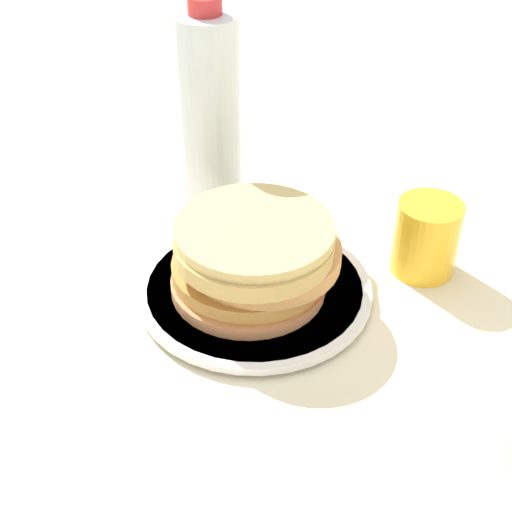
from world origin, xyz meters
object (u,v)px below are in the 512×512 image
(pancake_stack, at_px, (254,256))
(water_bottle_mid, at_px, (209,109))
(plate, at_px, (256,289))
(juice_glass, at_px, (426,238))

(pancake_stack, bearing_deg, water_bottle_mid, 22.60)
(plate, relative_size, pancake_stack, 1.41)
(juice_glass, distance_m, water_bottle_mid, 0.27)
(juice_glass, height_order, water_bottle_mid, water_bottle_mid)
(pancake_stack, height_order, juice_glass, pancake_stack)
(pancake_stack, relative_size, juice_glass, 2.08)
(plate, height_order, juice_glass, juice_glass)
(plate, xyz_separation_m, water_bottle_mid, (0.18, 0.08, 0.10))
(plate, height_order, water_bottle_mid, water_bottle_mid)
(water_bottle_mid, bearing_deg, juice_glass, -115.51)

